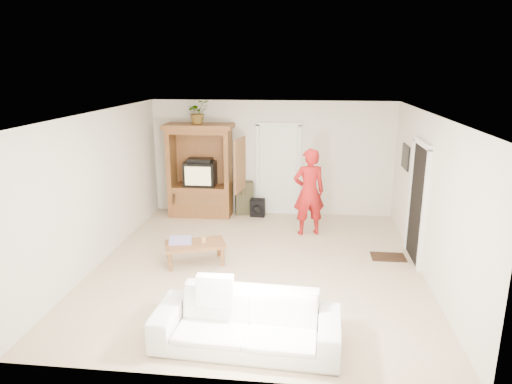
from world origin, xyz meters
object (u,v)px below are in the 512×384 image
(sofa, at_px, (247,322))
(coffee_table, at_px, (195,246))
(armoire, at_px, (201,176))
(man, at_px, (309,192))

(sofa, bearing_deg, coffee_table, 120.23)
(sofa, bearing_deg, armoire, 111.53)
(man, distance_m, coffee_table, 2.64)
(man, bearing_deg, coffee_table, 26.62)
(armoire, height_order, coffee_table, armoire)
(armoire, bearing_deg, sofa, -71.35)
(armoire, bearing_deg, coffee_table, -79.68)
(sofa, distance_m, coffee_table, 2.62)
(man, bearing_deg, armoire, -36.79)
(man, height_order, sofa, man)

